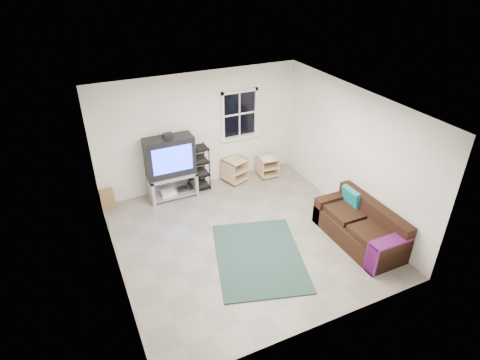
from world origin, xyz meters
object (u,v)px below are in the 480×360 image
side_table_right (267,165)px  sofa (360,228)px  av_rack (197,171)px  side_table_left (234,169)px  tv_unit (170,163)px

side_table_right → sofa: size_ratio=0.28×
av_rack → side_table_right: (1.72, -0.12, -0.17)m
side_table_left → sofa: bearing=-68.7°
tv_unit → side_table_right: (2.32, -0.05, -0.54)m
av_rack → side_table_left: 0.92m
side_table_left → side_table_right: 0.83m
av_rack → side_table_right: size_ratio=2.06×
side_table_right → tv_unit: bearing=178.7°
tv_unit → sofa: 4.06m
av_rack → side_table_left: av_rack is taller
tv_unit → av_rack: bearing=6.4°
av_rack → sofa: (2.09, -3.06, -0.16)m
tv_unit → side_table_right: tv_unit is taller
av_rack → sofa: 3.71m
tv_unit → side_table_left: (1.50, 0.06, -0.53)m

